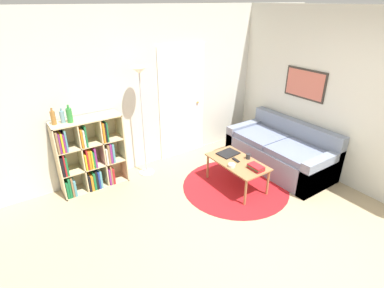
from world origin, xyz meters
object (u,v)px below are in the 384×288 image
(bookshelf, at_px, (89,157))
(couch, at_px, (282,152))
(bottle_middle, at_px, (62,117))
(laptop, at_px, (228,153))
(bowl, at_px, (232,165))
(cup, at_px, (248,156))
(floor_lamp, at_px, (141,92))
(bottle_left, at_px, (53,118))
(bottle_right, at_px, (69,115))
(coffee_table, at_px, (237,164))

(bookshelf, distance_m, couch, 3.18)
(bottle_middle, bearing_deg, laptop, -24.57)
(bowl, relative_size, cup, 1.31)
(laptop, bearing_deg, floor_lamp, 139.19)
(bowl, height_order, bottle_left, bottle_left)
(bottle_left, bearing_deg, bottle_middle, -3.76)
(bottle_middle, relative_size, bottle_right, 0.85)
(bookshelf, distance_m, coffee_table, 2.24)
(floor_lamp, distance_m, bottle_right, 1.06)
(laptop, distance_m, bottle_right, 2.41)
(couch, height_order, bottle_left, bottle_left)
(bottle_left, height_order, bottle_middle, bottle_left)
(laptop, distance_m, bottle_middle, 2.49)
(floor_lamp, distance_m, couch, 2.59)
(floor_lamp, bearing_deg, cup, -45.11)
(coffee_table, height_order, bottle_middle, bottle_middle)
(coffee_table, bearing_deg, bookshelf, 146.34)
(laptop, relative_size, bottle_middle, 1.60)
(floor_lamp, xyz_separation_m, couch, (2.04, -1.12, -1.13))
(couch, distance_m, bottle_right, 3.44)
(bookshelf, xyz_separation_m, cup, (2.05, -1.28, -0.05))
(laptop, bearing_deg, bookshelf, 152.72)
(couch, distance_m, bottle_left, 3.64)
(bowl, bearing_deg, bookshelf, 141.90)
(bowl, height_order, cup, cup)
(bottle_middle, bearing_deg, couch, -21.07)
(couch, height_order, bottle_middle, bottle_middle)
(bottle_middle, bearing_deg, cup, -29.04)
(floor_lamp, relative_size, laptop, 5.25)
(bookshelf, xyz_separation_m, floor_lamp, (0.88, -0.10, 0.89))
(couch, distance_m, bowl, 1.26)
(bottle_left, bearing_deg, couch, -20.52)
(floor_lamp, distance_m, laptop, 1.66)
(floor_lamp, bearing_deg, bookshelf, 173.67)
(bottle_left, height_order, bottle_right, bottle_right)
(couch, bearing_deg, bottle_left, 159.48)
(couch, relative_size, coffee_table, 1.86)
(coffee_table, distance_m, laptop, 0.27)
(laptop, xyz_separation_m, bottle_right, (-2.07, 0.95, 0.78))
(couch, relative_size, bottle_middle, 8.43)
(coffee_table, bearing_deg, bottle_left, 150.68)
(bottle_right, bearing_deg, cup, -29.30)
(coffee_table, bearing_deg, bowl, -156.88)
(bottle_left, bearing_deg, bowl, -33.00)
(bookshelf, height_order, bowl, bookshelf)
(bowl, xyz_separation_m, bottle_middle, (-1.94, 1.32, 0.76))
(bookshelf, height_order, coffee_table, bookshelf)
(coffee_table, xyz_separation_m, cup, (0.19, -0.03, 0.09))
(cup, xyz_separation_m, bottle_left, (-2.42, 1.29, 0.75))
(bookshelf, relative_size, cup, 14.03)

